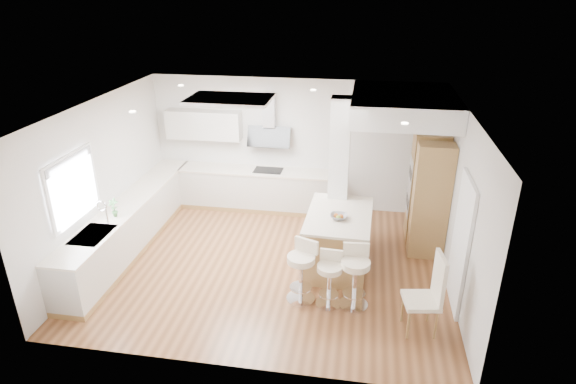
% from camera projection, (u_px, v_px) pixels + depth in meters
% --- Properties ---
extents(ground, '(6.00, 6.00, 0.00)m').
position_uv_depth(ground, '(272.00, 264.00, 8.49)').
color(ground, brown).
rests_on(ground, ground).
extents(ceiling, '(6.00, 5.00, 0.02)m').
position_uv_depth(ceiling, '(272.00, 264.00, 8.49)').
color(ceiling, white).
rests_on(ceiling, ground).
extents(wall_back, '(6.00, 0.04, 2.80)m').
position_uv_depth(wall_back, '(294.00, 145.00, 10.18)').
color(wall_back, silver).
rests_on(wall_back, ground).
extents(wall_left, '(0.04, 5.00, 2.80)m').
position_uv_depth(wall_left, '(102.00, 180.00, 8.37)').
color(wall_left, silver).
rests_on(wall_left, ground).
extents(wall_right, '(0.04, 5.00, 2.80)m').
position_uv_depth(wall_right, '(460.00, 204.00, 7.48)').
color(wall_right, silver).
rests_on(wall_right, ground).
extents(skylight, '(4.10, 2.10, 0.06)m').
position_uv_depth(skylight, '(230.00, 99.00, 8.03)').
color(skylight, white).
rests_on(skylight, ground).
extents(window_left, '(0.06, 1.28, 1.07)m').
position_uv_depth(window_left, '(72.00, 185.00, 7.43)').
color(window_left, white).
rests_on(window_left, ground).
extents(doorway_right, '(0.05, 1.00, 2.10)m').
position_uv_depth(doorway_right, '(461.00, 245.00, 7.10)').
color(doorway_right, '#4B443B').
rests_on(doorway_right, ground).
extents(counter_left, '(0.63, 4.50, 1.35)m').
position_uv_depth(counter_left, '(131.00, 224.00, 8.91)').
color(counter_left, '#A77E47').
rests_on(counter_left, ground).
extents(counter_back, '(3.62, 0.63, 2.50)m').
position_uv_depth(counter_back, '(250.00, 178.00, 10.35)').
color(counter_back, '#A77E47').
rests_on(counter_back, ground).
extents(pillar, '(0.35, 0.35, 2.80)m').
position_uv_depth(pillar, '(338.00, 174.00, 8.63)').
color(pillar, white).
rests_on(pillar, ground).
extents(soffit, '(1.78, 2.20, 0.40)m').
position_uv_depth(soffit, '(403.00, 105.00, 8.40)').
color(soffit, white).
rests_on(soffit, ground).
extents(oven_column, '(0.63, 1.21, 2.10)m').
position_uv_depth(oven_column, '(428.00, 192.00, 8.78)').
color(oven_column, '#A77E47').
rests_on(oven_column, ground).
extents(peninsula, '(1.13, 1.66, 1.06)m').
position_uv_depth(peninsula, '(338.00, 239.00, 8.29)').
color(peninsula, '#A77E47').
rests_on(peninsula, ground).
extents(bar_stool_a, '(0.58, 0.58, 1.00)m').
position_uv_depth(bar_stool_a, '(302.00, 268.00, 7.34)').
color(bar_stool_a, white).
rests_on(bar_stool_a, ground).
extents(bar_stool_b, '(0.42, 0.42, 0.90)m').
position_uv_depth(bar_stool_b, '(330.00, 276.00, 7.24)').
color(bar_stool_b, white).
rests_on(bar_stool_b, ground).
extents(bar_stool_c, '(0.47, 0.47, 1.01)m').
position_uv_depth(bar_stool_c, '(355.00, 273.00, 7.20)').
color(bar_stool_c, white).
rests_on(bar_stool_c, ground).
extents(dining_chair, '(0.54, 0.54, 1.22)m').
position_uv_depth(dining_chair, '(430.00, 291.00, 6.64)').
color(dining_chair, beige).
rests_on(dining_chair, ground).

